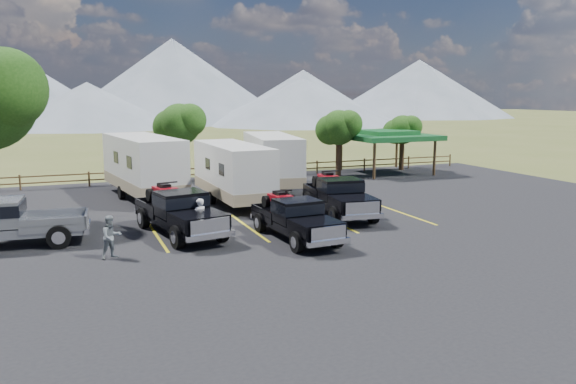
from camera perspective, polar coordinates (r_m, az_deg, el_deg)
name	(u,v)px	position (r m, az deg, el deg)	size (l,w,h in m)	color
ground	(329,246)	(22.01, 4.18, -5.51)	(320.00, 320.00, 0.00)	#4E5725
asphalt_lot	(299,229)	(24.65, 1.12, -3.76)	(44.00, 34.00, 0.04)	black
stall_lines	(290,223)	(25.54, 0.25, -3.22)	(12.12, 5.50, 0.01)	yellow
tree_ne_a	(338,128)	(40.52, 5.15, 6.51)	(3.11, 2.92, 4.76)	#322413
tree_ne_b	(402,130)	(44.42, 11.52, 6.19)	(2.77, 2.59, 4.27)	#322413
tree_north	(179,124)	(38.82, -10.98, 6.75)	(3.46, 3.24, 5.25)	#322413
rail_fence	(240,170)	(39.58, -4.95, 2.25)	(36.12, 0.12, 1.00)	brown
pavilion	(387,136)	(42.53, 10.01, 5.62)	(6.20, 6.20, 3.22)	brown
mountain_range	(69,84)	(125.06, -21.35, 10.15)	(209.00, 71.00, 20.00)	slate
rig_left	(179,211)	(23.92, -11.02, -1.89)	(3.09, 6.41, 2.05)	black
rig_center	(295,217)	(22.72, 0.70, -2.59)	(2.24, 5.62, 1.84)	black
rig_right	(338,195)	(27.27, 5.14, -0.33)	(2.70, 6.27, 2.03)	black
trailer_left	(143,166)	(32.56, -14.49, 2.57)	(3.78, 10.09, 3.49)	silver
trailer_center	(233,173)	(30.11, -5.60, 1.96)	(2.57, 9.18, 3.19)	silver
trailer_right	(272,161)	(34.94, -1.64, 3.20)	(3.67, 9.59, 3.31)	silver
pickup_silver	(6,222)	(24.14, -26.75, -2.74)	(6.31, 2.56, 1.85)	gray
person_a	(200,219)	(22.98, -8.95, -2.70)	(0.61, 0.40, 1.67)	white
person_b	(111,237)	(21.02, -17.52, -4.38)	(0.76, 0.59, 1.56)	slate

